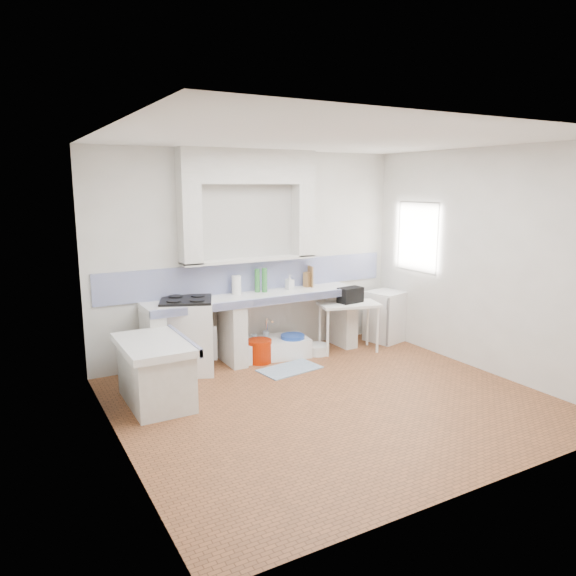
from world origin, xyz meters
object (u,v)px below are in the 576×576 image
sink (273,349)px  side_table (348,327)px  stove (187,336)px  fridge (385,316)px

sink → side_table: (1.07, -0.28, 0.23)m
stove → sink: size_ratio=0.95×
sink → stove: bearing=-171.8°
side_table → fridge: (0.79, 0.15, 0.03)m
sink → fridge: size_ratio=1.26×
sink → fridge: bearing=4.7°
sink → fridge: 1.88m
side_table → fridge: fridge is taller
fridge → side_table: bearing=176.9°
stove → sink: stove is taller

